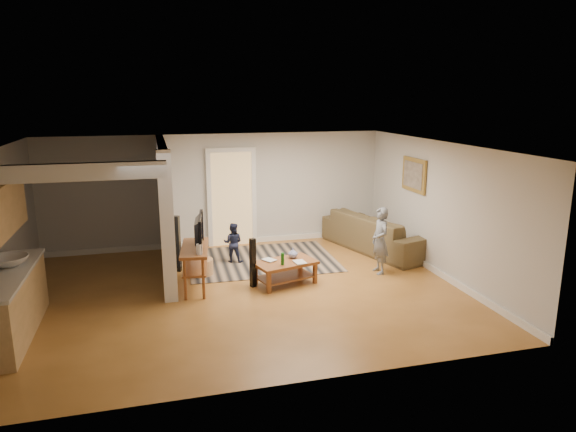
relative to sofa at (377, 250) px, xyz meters
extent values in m
plane|color=brown|center=(-3.30, -1.70, 0.00)|extent=(7.50, 7.50, 0.00)
cube|color=beige|center=(-3.30, 1.30, 1.25)|extent=(7.50, 0.04, 2.50)
cube|color=beige|center=(0.45, -1.70, 1.25)|extent=(0.04, 6.00, 2.50)
cube|color=white|center=(-3.30, -1.70, 2.50)|extent=(7.50, 6.00, 0.04)
cube|color=beige|center=(-4.50, -0.25, 1.25)|extent=(0.15, 3.10, 2.50)
cube|color=white|center=(-4.50, -1.80, 1.25)|extent=(0.22, 0.10, 2.50)
cube|color=white|center=(-3.30, 1.27, 0.06)|extent=(7.50, 0.04, 0.12)
cube|color=white|center=(0.42, -1.70, 0.06)|extent=(0.04, 6.00, 0.12)
cube|color=#D8B272|center=(-3.00, 1.24, 1.05)|extent=(0.90, 0.06, 2.10)
cube|color=#A7844C|center=(-6.73, -2.50, 0.45)|extent=(0.60, 2.20, 0.90)
cube|color=beige|center=(-6.73, -2.50, 0.92)|extent=(0.64, 2.24, 0.05)
imported|color=silver|center=(-6.73, -2.20, 0.94)|extent=(0.54, 0.54, 0.19)
cube|color=#2F2315|center=(-4.42, -0.90, 1.85)|extent=(0.03, 0.40, 0.34)
cube|color=#2F2315|center=(-4.42, -0.40, 1.85)|extent=(0.03, 0.40, 0.34)
cube|color=#2F2315|center=(-4.42, 0.10, 1.85)|extent=(0.03, 0.40, 0.34)
cube|color=olive|center=(0.41, -0.70, 1.75)|extent=(0.04, 0.90, 0.68)
cube|color=black|center=(-2.61, -0.08, 0.01)|extent=(3.04, 2.26, 0.01)
imported|color=#4C4126|center=(0.00, 0.00, 0.00)|extent=(1.80, 2.91, 0.79)
cube|color=brown|center=(-2.48, -1.50, 0.39)|extent=(1.20, 0.90, 0.05)
cube|color=silver|center=(-2.48, -1.50, 0.40)|extent=(0.75, 0.55, 0.02)
cube|color=brown|center=(-2.48, -1.50, 0.13)|extent=(1.09, 0.79, 0.03)
cube|color=brown|center=(-2.87, -1.87, 0.20)|extent=(0.08, 0.08, 0.39)
cube|color=brown|center=(-1.95, -1.61, 0.20)|extent=(0.08, 0.08, 0.39)
cube|color=brown|center=(-3.00, -1.39, 0.20)|extent=(0.08, 0.08, 0.39)
cube|color=brown|center=(-2.09, -1.13, 0.20)|extent=(0.08, 0.08, 0.39)
imported|color=navy|center=(-2.29, -1.33, 0.42)|extent=(0.22, 0.22, 0.19)
cylinder|color=#145B15|center=(-2.57, -1.66, 0.53)|extent=(0.06, 0.06, 0.21)
imported|color=#998C4C|center=(-2.82, -1.43, 0.42)|extent=(0.28, 0.30, 0.02)
imported|color=#66594C|center=(-2.34, -1.64, 0.42)|extent=(0.22, 0.28, 0.02)
cube|color=brown|center=(-4.05, -1.30, 0.73)|extent=(0.60, 1.25, 0.05)
cube|color=brown|center=(-4.05, -1.30, 0.40)|extent=(0.54, 1.14, 0.03)
cylinder|color=brown|center=(-4.27, -1.80, 0.37)|extent=(0.05, 0.05, 0.74)
cylinder|color=brown|center=(-4.13, -0.77, 0.37)|extent=(0.05, 0.05, 0.74)
cylinder|color=brown|center=(-3.97, -1.84, 0.37)|extent=(0.05, 0.05, 0.74)
cylinder|color=brown|center=(-3.83, -0.81, 0.37)|extent=(0.05, 0.05, 0.74)
imported|color=black|center=(-4.03, -1.31, 0.76)|extent=(0.25, 0.98, 0.56)
cylinder|color=white|center=(-4.01, -1.76, 0.85)|extent=(0.10, 0.10, 0.18)
cube|color=black|center=(-3.07, -1.49, 0.44)|extent=(0.12, 0.12, 0.89)
cube|color=black|center=(-4.30, -0.30, 0.55)|extent=(0.14, 0.14, 1.09)
cylinder|color=#A57147|center=(-3.90, -0.63, 0.15)|extent=(0.46, 0.46, 0.30)
sphere|color=red|center=(-3.84, -0.59, 0.30)|extent=(0.14, 0.14, 0.14)
sphere|color=yellow|center=(-3.97, -0.61, 0.32)|extent=(0.14, 0.14, 0.14)
sphere|color=green|center=(-3.90, -0.69, 0.34)|extent=(0.14, 0.14, 0.14)
imported|color=slate|center=(-0.60, -1.39, 0.00)|extent=(0.31, 0.47, 1.28)
imported|color=#1C213B|center=(-3.19, -0.03, 0.00)|extent=(0.48, 0.43, 0.82)
camera|label=1|loc=(-4.68, -9.94, 3.32)|focal=32.00mm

